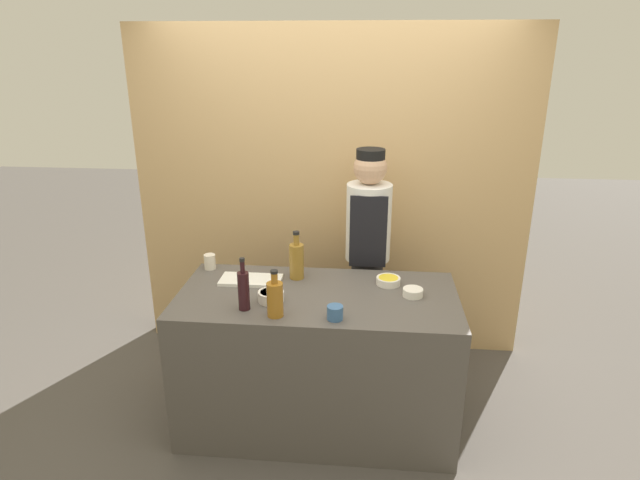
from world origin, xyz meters
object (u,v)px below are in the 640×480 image
Objects in this scene: sauce_bowl_white at (271,296)px; sauce_bowl_yellow at (388,280)px; bottle_vinegar at (297,260)px; cup_blue at (335,313)px; cutting_board at (251,280)px; bottle_amber at (275,298)px; bottle_wine at (244,289)px; sauce_bowl_brown at (413,292)px; cup_cream at (210,262)px; chef_center at (368,253)px.

sauce_bowl_white reaches higher than sauce_bowl_yellow.
bottle_vinegar reaches higher than cup_blue.
bottle_vinegar is at bearing 16.60° from cutting_board.
cutting_board is at bearing 118.24° from bottle_amber.
bottle_wine reaches higher than sauce_bowl_yellow.
cup_blue is at bearing -7.67° from bottle_wine.
sauce_bowl_yellow is (-0.14, 0.15, -0.00)m from sauce_bowl_brown.
sauce_bowl_brown is at bearing -12.49° from cup_cream.
bottle_wine reaches higher than sauce_bowl_brown.
sauce_bowl_brown is at bearing 22.52° from bottle_amber.
sauce_bowl_white is 0.09× the size of chef_center.
chef_center is at bearing 53.89° from sauce_bowl_white.
cutting_board is at bearing -163.40° from bottle_vinegar.
sauce_bowl_brown is 0.39× the size of bottle_wine.
bottle_amber is (-0.61, -0.46, 0.08)m from sauce_bowl_yellow.
chef_center reaches higher than bottle_amber.
cup_blue is (0.32, -0.01, -0.07)m from bottle_amber.
cutting_board is 0.31m from bottle_vinegar.
sauce_bowl_brown is 0.81m from bottle_amber.
sauce_bowl_yellow is at bearing 58.27° from cup_blue.
sauce_bowl_white reaches higher than cutting_board.
cutting_board is 3.82× the size of cup_cream.
bottle_wine is at bearing 161.97° from bottle_amber.
sauce_bowl_white is 1.27× the size of sauce_bowl_brown.
bottle_vinegar is 1.02× the size of bottle_wine.
bottle_amber is at bearing -72.14° from sauce_bowl_white.
cup_cream is 1.05m from cup_blue.
chef_center reaches higher than sauce_bowl_brown.
sauce_bowl_white is 0.31m from cutting_board.
cup_cream is (-0.31, 0.17, 0.04)m from cutting_board.
bottle_wine is at bearing -164.91° from sauce_bowl_brown.
chef_center reaches higher than cup_cream.
bottle_amber reaches higher than cup_blue.
cutting_board is 0.35m from cup_cream.
chef_center reaches higher than cutting_board.
chef_center is (0.71, 0.48, 0.01)m from cutting_board.
bottle_amber is 2.69× the size of cup_cream.
cutting_board is (-0.17, 0.25, -0.02)m from sauce_bowl_white.
sauce_bowl_brown is 0.20m from sauce_bowl_yellow.
bottle_vinegar is 0.50m from bottle_wine.
cutting_board is 0.49m from bottle_amber.
bottle_amber is at bearing -142.90° from sauce_bowl_yellow.
bottle_vinegar is (0.27, 0.08, 0.11)m from cutting_board.
cutting_board is at bearing -145.80° from chef_center.
cutting_board is 1.24× the size of bottle_wine.
bottle_vinegar is at bearing 175.86° from sauce_bowl_yellow.
cutting_board is at bearing -29.36° from cup_cream.
bottle_amber is (-0.05, -0.50, -0.02)m from bottle_vinegar.
cup_cream is at bearing 167.51° from sauce_bowl_brown.
cup_blue is 0.93m from chef_center.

